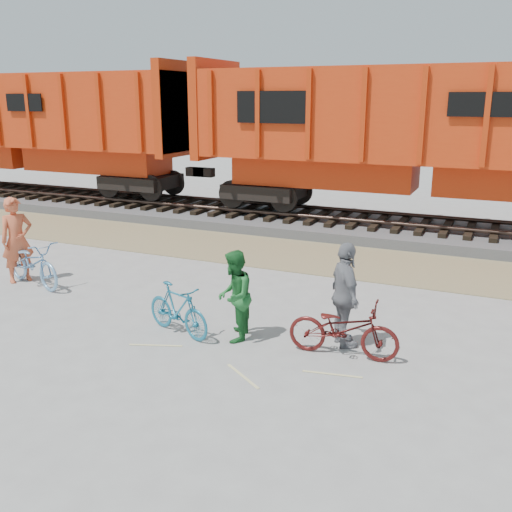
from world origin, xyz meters
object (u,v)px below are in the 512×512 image
(person_solo, at_px, (17,240))
(person_man, at_px, (234,296))
(hopper_car_center, at_px, (429,134))
(bicycle_maroon, at_px, (343,329))
(bicycle_blue, at_px, (33,263))
(bicycle_teal, at_px, (178,309))
(hopper_car_left, at_px, (30,124))
(person_woman, at_px, (345,295))

(person_solo, bearing_deg, person_man, -70.32)
(hopper_car_center, distance_m, bicycle_maroon, 9.27)
(bicycle_blue, height_order, bicycle_maroon, bicycle_blue)
(bicycle_teal, distance_m, person_solo, 4.98)
(bicycle_blue, distance_m, person_solo, 0.68)
(hopper_car_left, xyz_separation_m, person_solo, (7.38, -8.08, -2.05))
(bicycle_blue, bearing_deg, bicycle_maroon, -79.49)
(hopper_car_left, distance_m, bicycle_blue, 11.63)
(hopper_car_left, xyz_separation_m, bicycle_maroon, (15.07, -8.91, -2.54))
(hopper_car_left, relative_size, person_solo, 7.32)
(person_solo, relative_size, person_woman, 1.08)
(bicycle_blue, distance_m, bicycle_teal, 4.45)
(hopper_car_left, height_order, bicycle_maroon, hopper_car_left)
(hopper_car_center, bearing_deg, bicycle_blue, -131.03)
(hopper_car_left, xyz_separation_m, person_woman, (14.97, -8.51, -2.12))
(bicycle_maroon, xyz_separation_m, person_solo, (-7.69, 0.83, 0.49))
(person_man, xyz_separation_m, person_woman, (1.77, 0.51, 0.10))
(bicycle_maroon, relative_size, person_solo, 0.93)
(person_solo, xyz_separation_m, person_woman, (7.59, -0.43, -0.07))
(bicycle_blue, bearing_deg, person_solo, 94.97)
(hopper_car_left, height_order, bicycle_teal, hopper_car_left)
(bicycle_maroon, xyz_separation_m, person_man, (-1.87, -0.11, 0.32))
(hopper_car_left, bearing_deg, person_solo, -47.61)
(bicycle_blue, height_order, person_solo, person_solo)
(person_solo, relative_size, person_man, 1.22)
(bicycle_blue, xyz_separation_m, bicycle_teal, (4.32, -1.03, -0.05))
(hopper_car_left, distance_m, bicycle_maroon, 17.69)
(hopper_car_left, distance_m, person_solo, 11.14)
(person_man, bearing_deg, bicycle_maroon, 77.29)
(hopper_car_left, relative_size, person_man, 8.94)
(hopper_car_center, height_order, bicycle_maroon, hopper_car_center)
(bicycle_blue, relative_size, person_woman, 1.10)
(person_man, bearing_deg, hopper_car_left, -140.29)
(hopper_car_center, bearing_deg, person_woman, -90.17)
(person_woman, bearing_deg, bicycle_maroon, 159.70)
(hopper_car_center, bearing_deg, bicycle_teal, -106.88)
(bicycle_blue, xyz_separation_m, person_woman, (7.09, -0.33, 0.38))
(bicycle_teal, height_order, person_solo, person_solo)
(person_solo, height_order, person_man, person_solo)
(bicycle_maroon, distance_m, person_solo, 7.75)
(person_solo, bearing_deg, bicycle_blue, -72.53)
(hopper_car_left, distance_m, hopper_car_center, 15.00)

